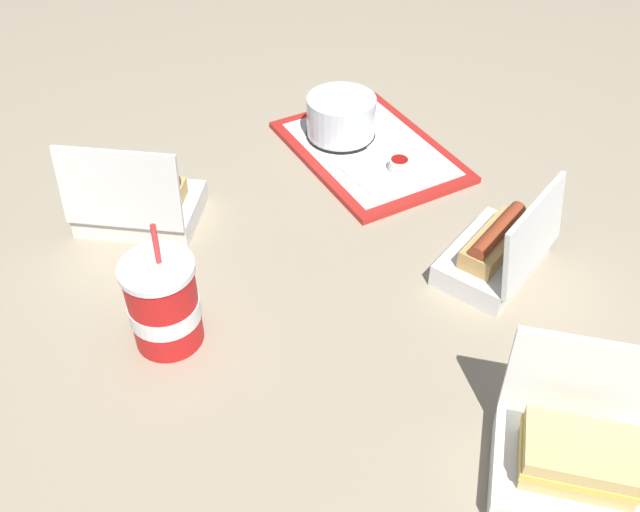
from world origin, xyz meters
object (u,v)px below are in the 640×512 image
object	(u,v)px
clamshell_hotdog_center	(498,251)
clamshell_hotdog_front	(138,202)
plastic_fork	(355,178)
ketchup_cup	(399,164)
clamshell_sandwich_corner	(574,461)
soda_cup_left	(164,304)
food_tray	(370,151)
cake_container	(341,118)

from	to	relation	value
clamshell_hotdog_center	clamshell_hotdog_front	bearing A→B (deg)	51.45
clamshell_hotdog_front	plastic_fork	bearing A→B (deg)	-101.00
ketchup_cup	clamshell_sandwich_corner	world-z (taller)	clamshell_sandwich_corner
plastic_fork	soda_cup_left	xyz separation A→B (m)	(-0.21, 0.42, 0.06)
ketchup_cup	soda_cup_left	bearing A→B (deg)	111.53
plastic_fork	clamshell_hotdog_front	size ratio (longest dim) A/B	0.44
clamshell_hotdog_center	food_tray	bearing A→B (deg)	2.31
food_tray	ketchup_cup	xyz separation A→B (m)	(-0.09, -0.01, 0.02)
clamshell_hotdog_front	soda_cup_left	world-z (taller)	soda_cup_left
cake_container	clamshell_hotdog_center	size ratio (longest dim) A/B	0.61
plastic_fork	clamshell_hotdog_front	world-z (taller)	clamshell_hotdog_front
ketchup_cup	clamshell_hotdog_center	world-z (taller)	clamshell_hotdog_center
food_tray	soda_cup_left	distance (m)	0.58
plastic_fork	clamshell_hotdog_center	size ratio (longest dim) A/B	0.48
food_tray	clamshell_hotdog_front	size ratio (longest dim) A/B	1.53
cake_container	plastic_fork	world-z (taller)	cake_container
food_tray	cake_container	world-z (taller)	cake_container
cake_container	ketchup_cup	world-z (taller)	cake_container
ketchup_cup	soda_cup_left	xyz separation A→B (m)	(-0.20, 0.51, 0.04)
ketchup_cup	plastic_fork	size ratio (longest dim) A/B	0.36
plastic_fork	ketchup_cup	bearing A→B (deg)	-104.48
clamshell_hotdog_front	clamshell_hotdog_center	bearing A→B (deg)	-128.55
cake_container	clamshell_sandwich_corner	xyz separation A→B (m)	(-0.80, 0.11, -0.01)
soda_cup_left	clamshell_hotdog_center	bearing A→B (deg)	-100.20
clamshell_hotdog_front	cake_container	bearing A→B (deg)	-80.74
food_tray	plastic_fork	xyz separation A→B (m)	(-0.08, 0.08, 0.01)
cake_container	plastic_fork	distance (m)	0.16
clamshell_sandwich_corner	soda_cup_left	world-z (taller)	soda_cup_left
ketchup_cup	cake_container	bearing A→B (deg)	15.15
clamshell_hotdog_center	plastic_fork	bearing A→B (deg)	16.71
cake_container	clamshell_hotdog_center	world-z (taller)	clamshell_hotdog_center
food_tray	clamshell_hotdog_center	bearing A→B (deg)	-177.69
plastic_fork	clamshell_sandwich_corner	size ratio (longest dim) A/B	0.46
cake_container	clamshell_hotdog_front	distance (m)	0.44
ketchup_cup	soda_cup_left	size ratio (longest dim) A/B	0.20
plastic_fork	clamshell_hotdog_center	distance (m)	0.32
food_tray	clamshell_sandwich_corner	distance (m)	0.75
clamshell_hotdog_center	soda_cup_left	size ratio (longest dim) A/B	1.11
food_tray	clamshell_sandwich_corner	bearing A→B (deg)	169.40
ketchup_cup	clamshell_hotdog_center	bearing A→B (deg)	-179.33
clamshell_hotdog_center	clamshell_sandwich_corner	world-z (taller)	clamshell_sandwich_corner
ketchup_cup	plastic_fork	bearing A→B (deg)	83.29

